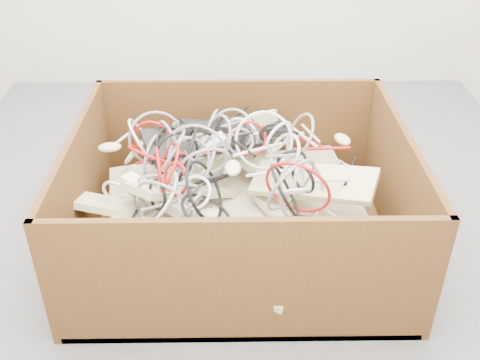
{
  "coord_description": "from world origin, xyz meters",
  "views": [
    {
      "loc": [
        -0.03,
        -2.03,
        1.49
      ],
      "look_at": [
        -0.01,
        -0.19,
        0.3
      ],
      "focal_mm": 41.89,
      "sensor_mm": 36.0,
      "label": 1
    }
  ],
  "objects_px": {
    "cardboard_box": "(235,218)",
    "power_strip_left": "(190,154)",
    "power_strip_right": "(157,196)",
    "vga_plug": "(348,172)"
  },
  "relations": [
    {
      "from": "power_strip_right",
      "to": "vga_plug",
      "type": "height_order",
      "value": "power_strip_right"
    },
    {
      "from": "cardboard_box",
      "to": "vga_plug",
      "type": "distance_m",
      "value": 0.49
    },
    {
      "from": "power_strip_left",
      "to": "power_strip_right",
      "type": "relative_size",
      "value": 1.01
    },
    {
      "from": "power_strip_left",
      "to": "vga_plug",
      "type": "relative_size",
      "value": 6.89
    },
    {
      "from": "vga_plug",
      "to": "power_strip_right",
      "type": "bearing_deg",
      "value": -137.51
    },
    {
      "from": "power_strip_left",
      "to": "power_strip_right",
      "type": "height_order",
      "value": "power_strip_left"
    },
    {
      "from": "power_strip_left",
      "to": "cardboard_box",
      "type": "bearing_deg",
      "value": -50.57
    },
    {
      "from": "power_strip_left",
      "to": "power_strip_right",
      "type": "bearing_deg",
      "value": -139.92
    },
    {
      "from": "cardboard_box",
      "to": "power_strip_right",
      "type": "distance_m",
      "value": 0.37
    },
    {
      "from": "cardboard_box",
      "to": "power_strip_left",
      "type": "height_order",
      "value": "cardboard_box"
    }
  ]
}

